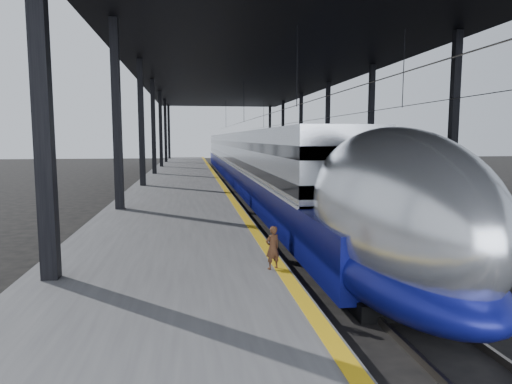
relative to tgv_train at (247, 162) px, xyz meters
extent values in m
plane|color=black|center=(-2.00, -22.66, -2.09)|extent=(160.00, 160.00, 0.00)
cube|color=#4C4C4F|center=(-5.50, -2.66, -1.59)|extent=(6.00, 80.00, 1.00)
cube|color=gold|center=(-2.70, -2.66, -1.08)|extent=(0.30, 80.00, 0.01)
cube|color=slate|center=(-0.72, -2.66, -2.01)|extent=(0.08, 80.00, 0.16)
cube|color=slate|center=(0.72, -2.66, -2.01)|extent=(0.08, 80.00, 0.16)
cube|color=slate|center=(4.28, -2.66, -2.01)|extent=(0.08, 80.00, 0.16)
cube|color=slate|center=(5.72, -2.66, -2.01)|extent=(0.08, 80.00, 0.16)
cube|color=black|center=(-7.80, -27.66, 2.41)|extent=(0.35, 0.35, 9.00)
cube|color=black|center=(-7.80, -17.66, 2.41)|extent=(0.35, 0.35, 9.00)
cube|color=black|center=(7.60, -17.66, 2.41)|extent=(0.35, 0.35, 9.00)
cube|color=black|center=(-7.80, -7.66, 2.41)|extent=(0.35, 0.35, 9.00)
cube|color=black|center=(7.60, -7.66, 2.41)|extent=(0.35, 0.35, 9.00)
cube|color=black|center=(-7.80, 2.34, 2.41)|extent=(0.35, 0.35, 9.00)
cube|color=black|center=(7.60, 2.34, 2.41)|extent=(0.35, 0.35, 9.00)
cube|color=black|center=(-7.80, 12.34, 2.41)|extent=(0.35, 0.35, 9.00)
cube|color=black|center=(7.60, 12.34, 2.41)|extent=(0.35, 0.35, 9.00)
cube|color=black|center=(-7.80, 22.34, 2.41)|extent=(0.35, 0.35, 9.00)
cube|color=black|center=(7.60, 22.34, 2.41)|extent=(0.35, 0.35, 9.00)
cube|color=black|center=(-7.80, 32.34, 2.41)|extent=(0.35, 0.35, 9.00)
cube|color=black|center=(7.60, 32.34, 2.41)|extent=(0.35, 0.35, 9.00)
cube|color=black|center=(-0.10, -2.66, 7.16)|extent=(18.00, 75.00, 0.45)
cylinder|color=slate|center=(0.00, -2.66, 3.41)|extent=(0.03, 74.00, 0.03)
cylinder|color=slate|center=(5.00, -2.66, 3.41)|extent=(0.03, 74.00, 0.03)
cube|color=silver|center=(0.00, 4.02, 0.30)|extent=(3.01, 57.00, 4.15)
cube|color=navy|center=(0.00, 2.52, -1.00)|extent=(3.09, 62.00, 1.61)
cube|color=silver|center=(0.00, 4.02, -0.17)|extent=(3.11, 57.00, 0.10)
cube|color=black|center=(0.00, 4.02, 1.49)|extent=(3.05, 57.00, 0.44)
cube|color=black|center=(0.00, 4.02, 0.30)|extent=(3.05, 57.00, 0.44)
ellipsoid|color=silver|center=(0.00, -27.48, 0.14)|extent=(3.01, 8.40, 4.15)
ellipsoid|color=navy|center=(0.00, -27.48, -1.05)|extent=(3.09, 8.40, 1.76)
ellipsoid|color=black|center=(0.00, -30.08, 0.97)|extent=(1.56, 2.20, 0.93)
cube|color=black|center=(0.00, -27.48, -1.89)|extent=(2.28, 2.60, 0.40)
cube|color=black|center=(0.00, -5.48, -1.89)|extent=(2.28, 2.60, 0.40)
cube|color=navy|center=(5.00, -4.36, -0.03)|extent=(2.88, 18.00, 3.90)
cube|color=#95989D|center=(5.00, -12.76, -0.03)|extent=(2.93, 1.20, 3.96)
cube|color=black|center=(5.00, -13.38, 0.84)|extent=(1.75, 0.06, 0.87)
cube|color=#AC0D14|center=(5.00, -13.38, -0.50)|extent=(1.23, 0.06, 0.57)
cube|color=#95989D|center=(5.00, 14.64, -0.03)|extent=(2.88, 18.00, 3.90)
cube|color=#95989D|center=(5.00, 33.64, -0.03)|extent=(2.88, 18.00, 3.90)
cube|color=black|center=(5.00, -10.36, -1.91)|extent=(2.26, 2.40, 0.36)
cube|color=black|center=(5.00, 11.64, -1.91)|extent=(2.26, 2.40, 0.36)
imported|color=#442716|center=(-2.90, -27.65, -0.58)|extent=(0.44, 0.37, 1.02)
camera|label=1|loc=(-4.77, -37.84, 1.95)|focal=32.00mm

